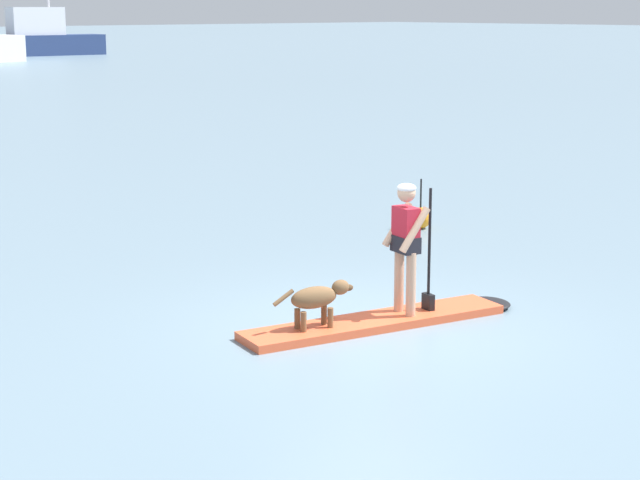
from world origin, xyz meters
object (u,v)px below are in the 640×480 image
object	(u,v)px
dog	(318,298)
moored_boat_far_starboard	(42,37)
marker_buoy	(420,218)
paddleboard	(391,319)
person_paddler	(407,239)

from	to	relation	value
dog	moored_boat_far_starboard	distance (m)	78.51
dog	marker_buoy	size ratio (longest dim) A/B	1.20
dog	moored_boat_far_starboard	xyz separation A→B (m)	(32.85, 71.30, 0.97)
marker_buoy	paddleboard	bearing A→B (deg)	-139.91
moored_boat_far_starboard	marker_buoy	world-z (taller)	moored_boat_far_starboard
person_paddler	moored_boat_far_starboard	xyz separation A→B (m)	(31.65, 71.56, 0.40)
person_paddler	marker_buoy	distance (m)	5.75
dog	marker_buoy	xyz separation A→B (m)	(5.44, 3.53, -0.26)
paddleboard	marker_buoy	size ratio (longest dim) A/B	4.29
marker_buoy	moored_boat_far_starboard	bearing A→B (deg)	67.98
moored_boat_far_starboard	paddleboard	bearing A→B (deg)	-114.01
paddleboard	dog	distance (m)	1.09
moored_boat_far_starboard	marker_buoy	size ratio (longest dim) A/B	11.03
person_paddler	marker_buoy	world-z (taller)	person_paddler
person_paddler	moored_boat_far_starboard	size ratio (longest dim) A/B	0.17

